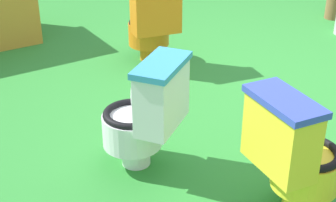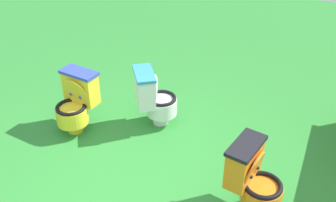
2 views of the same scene
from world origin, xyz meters
name	(u,v)px [view 1 (image 1 of 2)]	position (x,y,z in m)	size (l,w,h in m)	color
ground	(265,89)	(0.00, 0.00, 0.00)	(14.00, 14.00, 0.00)	#2D8433
toilet_white	(146,114)	(-1.38, -0.38, 0.37)	(0.61, 0.63, 0.73)	white
toilet_yellow	(295,153)	(-0.96, -1.18, 0.37)	(0.55, 0.47, 0.73)	yellow
toilet_orange	(152,23)	(-0.46, 1.00, 0.37)	(0.50, 0.57, 0.73)	orange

